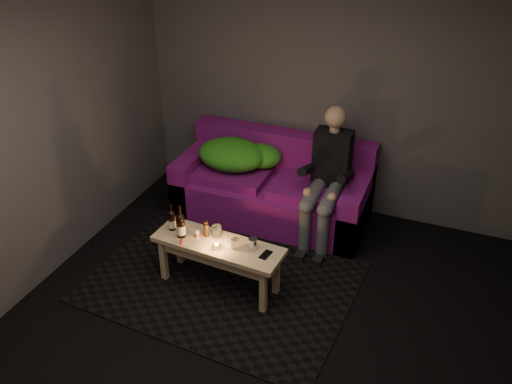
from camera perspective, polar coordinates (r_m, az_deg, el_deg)
floor at (r=4.45m, az=-1.02°, el=-15.36°), size 4.50×4.50×0.00m
room at (r=3.85m, az=1.47°, el=6.81°), size 4.50×4.50×4.50m
rug at (r=4.97m, az=-3.59°, el=-9.38°), size 2.41×1.83×0.01m
sofa at (r=5.73m, az=1.88°, el=0.32°), size 1.98×0.89×0.85m
green_blanket at (r=5.70m, az=-1.99°, el=3.96°), size 0.87×0.59×0.30m
person at (r=5.26m, az=7.50°, el=1.81°), size 0.36×0.82×1.32m
coffee_table at (r=4.70m, az=-4.00°, el=-6.18°), size 1.17×0.44×0.47m
beer_bottle_a at (r=4.81m, az=-8.85°, el=-2.96°), size 0.06×0.06×0.26m
beer_bottle_b at (r=4.70m, az=-7.93°, el=-3.50°), size 0.08×0.08×0.31m
salt_shaker at (r=4.71m, az=-6.23°, el=-4.37°), size 0.04×0.04×0.08m
pepper_mill at (r=4.71m, az=-5.25°, el=-4.01°), size 0.06×0.06×0.12m
tumbler_back at (r=4.70m, az=-4.16°, el=-4.15°), size 0.12×0.12×0.10m
tealight at (r=4.59m, az=-4.18°, el=-5.63°), size 0.05×0.05×0.04m
tumbler_front at (r=4.55m, az=-2.19°, el=-5.48°), size 0.10×0.10×0.09m
steel_cup at (r=4.54m, az=-0.33°, el=-5.47°), size 0.10×0.10×0.10m
smartphone at (r=4.50m, az=1.03°, el=-6.62°), size 0.09×0.14×0.01m
red_lighter at (r=4.68m, az=-7.90°, el=-5.25°), size 0.04×0.07×0.01m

